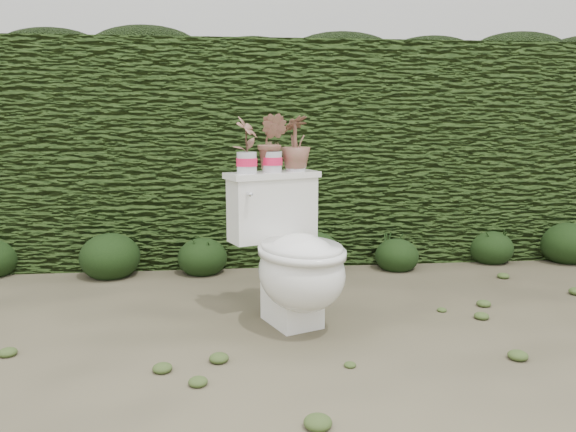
{
  "coord_description": "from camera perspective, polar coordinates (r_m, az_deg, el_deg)",
  "views": [
    {
      "loc": [
        -0.17,
        -2.81,
        1.05
      ],
      "look_at": [
        0.14,
        0.09,
        0.55
      ],
      "focal_mm": 35.0,
      "sensor_mm": 36.0,
      "label": 1
    }
  ],
  "objects": [
    {
      "name": "liriope_clump_4",
      "position": [
        3.95,
        2.59,
        -3.41
      ],
      "size": [
        0.39,
        0.39,
        0.31
      ],
      "primitive_type": "ellipsoid",
      "color": "#1C3211",
      "rests_on": "ground"
    },
    {
      "name": "hedge",
      "position": [
        4.42,
        -3.8,
        6.46
      ],
      "size": [
        8.0,
        1.0,
        1.6
      ],
      "primitive_type": "cube",
      "color": "#314B19",
      "rests_on": "ground"
    },
    {
      "name": "liriope_clump_6",
      "position": [
        4.47,
        19.91,
        -2.72
      ],
      "size": [
        0.33,
        0.33,
        0.26
      ],
      "primitive_type": "ellipsoid",
      "color": "#1C3211",
      "rests_on": "ground"
    },
    {
      "name": "liriope_clump_5",
      "position": [
        4.07,
        11.0,
        -3.6
      ],
      "size": [
        0.31,
        0.31,
        0.25
      ],
      "primitive_type": "ellipsoid",
      "color": "#1C3211",
      "rests_on": "ground"
    },
    {
      "name": "liriope_clump_3",
      "position": [
        3.94,
        -8.7,
        -3.78
      ],
      "size": [
        0.34,
        0.34,
        0.27
      ],
      "primitive_type": "ellipsoid",
      "color": "#1C3211",
      "rests_on": "ground"
    },
    {
      "name": "toilet",
      "position": [
        2.87,
        0.58,
        -4.29
      ],
      "size": [
        0.68,
        0.8,
        0.78
      ],
      "rotation": [
        0.0,
        0.0,
        0.38
      ],
      "color": "white",
      "rests_on": "ground"
    },
    {
      "name": "liriope_clump_7",
      "position": [
        4.7,
        26.56,
        -2.21
      ],
      "size": [
        0.4,
        0.4,
        0.32
      ],
      "primitive_type": "ellipsoid",
      "color": "#1C3211",
      "rests_on": "ground"
    },
    {
      "name": "ground",
      "position": [
        3.01,
        -2.45,
        -10.72
      ],
      "size": [
        60.0,
        60.0,
        0.0
      ],
      "primitive_type": "plane",
      "color": "#6F674D",
      "rests_on": "ground"
    },
    {
      "name": "potted_plant_left",
      "position": [
        2.94,
        -4.23,
        7.07
      ],
      "size": [
        0.16,
        0.18,
        0.28
      ],
      "primitive_type": "imported",
      "rotation": [
        0.0,
        0.0,
        1.04
      ],
      "color": "#2B621E",
      "rests_on": "toilet"
    },
    {
      "name": "potted_plant_center",
      "position": [
        3.0,
        -1.63,
        7.28
      ],
      "size": [
        0.21,
        0.19,
        0.29
      ],
      "primitive_type": "imported",
      "rotation": [
        0.0,
        0.0,
        5.73
      ],
      "color": "#2B621E",
      "rests_on": "toilet"
    },
    {
      "name": "potted_plant_right",
      "position": [
        3.07,
        0.79,
        7.25
      ],
      "size": [
        0.22,
        0.22,
        0.28
      ],
      "primitive_type": "imported",
      "rotation": [
        0.0,
        0.0,
        3.94
      ],
      "color": "#2B621E",
      "rests_on": "toilet"
    },
    {
      "name": "house_wall",
      "position": [
        8.9,
        -1.0,
        15.85
      ],
      "size": [
        8.0,
        3.5,
        4.0
      ],
      "primitive_type": "cube",
      "color": "silver",
      "rests_on": "ground"
    },
    {
      "name": "liriope_clump_2",
      "position": [
        4.0,
        -17.65,
        -3.58
      ],
      "size": [
        0.4,
        0.4,
        0.32
      ],
      "primitive_type": "ellipsoid",
      "color": "#1C3211",
      "rests_on": "ground"
    }
  ]
}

